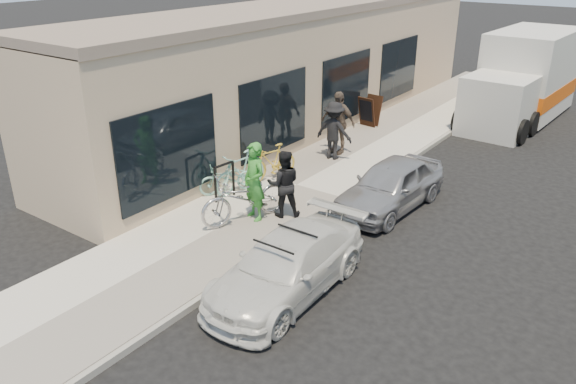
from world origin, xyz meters
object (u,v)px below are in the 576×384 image
Objects in this scene: sedan_white at (287,265)px; cruiser_bike_a at (240,172)px; cruiser_bike_b at (228,178)px; moving_truck at (523,81)px; bystander_b at (338,122)px; cruiser_bike_c at (272,162)px; sandwich_board at (369,111)px; sedan_silver at (391,185)px; tandem_bike at (245,198)px; man_standing at (284,184)px; bystander_a at (334,131)px; woman_rider at (254,182)px; bike_rack at (224,177)px.

sedan_white is 2.24× the size of cruiser_bike_a.
cruiser_bike_a is 0.36m from cruiser_bike_b.
moving_truck is 3.44× the size of bystander_b.
moving_truck is at bearing 88.11° from sedan_white.
cruiser_bike_a is at bearing -81.20° from cruiser_bike_c.
sandwich_board is at bearing 95.72° from cruiser_bike_a.
tandem_bike is at bearing -124.11° from sedan_silver.
bystander_b reaches higher than cruiser_bike_b.
man_standing reaches higher than sedan_white.
moving_truck is 12.25m from cruiser_bike_a.
sedan_white is at bearing 109.72° from bystander_a.
tandem_bike is 0.95m from man_standing.
cruiser_bike_a is at bearing -56.83° from man_standing.
tandem_bike is at bearing -93.12° from woman_rider.
sedan_white is 2.42× the size of man_standing.
cruiser_bike_a reaches higher than sedan_white.
bystander_a is at bearing -114.79° from man_standing.
man_standing is at bearing -11.37° from cruiser_bike_a.
sedan_silver is 1.94× the size of woman_rider.
bystander_b is (0.54, -3.04, 0.41)m from sandwich_board.
man_standing reaches higher than cruiser_bike_a.
man_standing is (1.83, -7.54, 0.27)m from sandwich_board.
sandwich_board is 0.16× the size of moving_truck.
man_standing reaches higher than sedan_silver.
sandwich_board is at bearing -127.19° from moving_truck.
cruiser_bike_c is 0.83× the size of bystander_b.
man_standing is at bearing 100.54° from bystander_a.
cruiser_bike_a is (-3.79, -11.63, -0.73)m from moving_truck.
moving_truck is at bearing -139.69° from man_standing.
sandwich_board is 7.76m from man_standing.
tandem_bike is at bearing 13.75° from man_standing.
bystander_a is at bearing 113.64° from sedan_white.
cruiser_bike_a is at bearing 89.45° from cruiser_bike_b.
sandwich_board is at bearing 119.88° from tandem_bike.
sedan_silver is 2.07× the size of bystander_a.
bystander_b is (-0.83, 5.01, 0.03)m from woman_rider.
bystander_a is (0.83, 3.75, 0.46)m from cruiser_bike_b.
man_standing is (0.54, 0.74, 0.22)m from tandem_bike.
sandwich_board reaches higher than sedan_white.
cruiser_bike_c is at bearing 129.55° from sedan_white.
man_standing is (-2.03, -12.16, -0.45)m from moving_truck.
bike_rack is 7.63m from sandwich_board.
bike_rack is 0.62m from cruiser_bike_a.
woman_rider reaches higher than cruiser_bike_a.
bystander_a is at bearing 149.95° from sedan_silver.
sandwich_board is 3.12m from bystander_b.
bike_rack is 12.84m from moving_truck.
cruiser_bike_b is at bearing -100.92° from bystander_b.
bike_rack is at bearing -31.78° from cruiser_bike_b.
moving_truck is 13.17m from tandem_bike.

